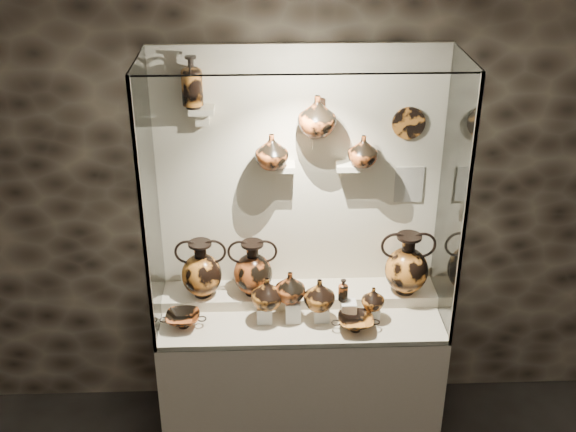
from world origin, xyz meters
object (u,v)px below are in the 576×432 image
at_px(amphora_left, 201,268).
at_px(jug_a, 267,293).
at_px(amphora_mid, 253,268).
at_px(kylix_right, 356,322).
at_px(jug_c, 319,294).
at_px(jug_e, 373,298).
at_px(amphora_right, 407,263).
at_px(lekythos_small, 343,289).
at_px(ovoid_vase_a, 272,151).
at_px(lekythos_tall, 192,79).
at_px(ovoid_vase_c, 363,151).
at_px(jug_b, 290,287).
at_px(kylix_left, 183,319).
at_px(ovoid_vase_b, 317,115).

distance_m(amphora_left, jug_a, 0.44).
bearing_deg(amphora_mid, kylix_right, -48.86).
xyz_separation_m(jug_c, jug_e, (0.32, 0.00, -0.04)).
bearing_deg(amphora_right, jug_e, -123.73).
height_order(lekythos_small, ovoid_vase_a, ovoid_vase_a).
bearing_deg(lekythos_small, ovoid_vase_a, 169.76).
height_order(amphora_mid, lekythos_tall, lekythos_tall).
height_order(amphora_mid, amphora_right, amphora_right).
bearing_deg(jug_a, kylix_right, 0.37).
distance_m(jug_c, lekythos_tall, 1.43).
distance_m(jug_e, ovoid_vase_c, 0.87).
height_order(jug_b, jug_e, jug_b).
distance_m(jug_b, lekythos_tall, 1.31).
xyz_separation_m(jug_e, kylix_left, (-1.12, -0.03, -0.10)).
bearing_deg(lekythos_small, amphora_left, -172.88).
bearing_deg(amphora_left, ovoid_vase_c, -0.04).
bearing_deg(jug_c, ovoid_vase_c, 30.37).
bearing_deg(kylix_left, jug_e, -13.23).
height_order(kylix_right, ovoid_vase_b, ovoid_vase_b).
relative_size(kylix_left, ovoid_vase_a, 1.30).
xyz_separation_m(kylix_right, ovoid_vase_b, (-0.22, 0.35, 1.15)).
bearing_deg(amphora_left, jug_a, -30.34).
bearing_deg(amphora_right, lekythos_small, -142.01).
relative_size(amphora_right, lekythos_small, 2.44).
xyz_separation_m(jug_c, lekythos_tall, (-0.70, 0.29, 1.21)).
bearing_deg(lekythos_tall, amphora_mid, -37.66).
bearing_deg(jug_a, jug_c, 10.59).
bearing_deg(ovoid_vase_b, lekythos_small, -54.45).
relative_size(jug_b, lekythos_tall, 0.59).
bearing_deg(amphora_left, ovoid_vase_b, -0.34).
relative_size(jug_e, ovoid_vase_a, 0.71).
height_order(kylix_right, ovoid_vase_a, ovoid_vase_a).
bearing_deg(lekythos_small, kylix_left, -157.56).
xyz_separation_m(amphora_mid, kylix_right, (0.60, -0.31, -0.20)).
distance_m(amphora_left, lekythos_small, 0.86).
bearing_deg(kylix_left, ovoid_vase_b, 4.55).
distance_m(amphora_left, amphora_mid, 0.31).
xyz_separation_m(lekythos_small, ovoid_vase_b, (-0.16, 0.22, 1.00)).
relative_size(amphora_mid, kylix_right, 1.33).
relative_size(amphora_right, jug_a, 2.03).
distance_m(amphora_left, ovoid_vase_a, 0.85).
xyz_separation_m(amphora_mid, ovoid_vase_c, (0.64, 0.06, 0.73)).
relative_size(amphora_mid, kylix_left, 1.37).
distance_m(jug_b, jug_c, 0.18).
height_order(lekythos_tall, ovoid_vase_a, lekythos_tall).
relative_size(jug_a, kylix_left, 0.75).
bearing_deg(jug_b, kylix_left, 171.48).
height_order(amphora_mid, jug_a, amphora_mid).
relative_size(amphora_right, jug_e, 2.79).
distance_m(jug_c, lekythos_small, 0.15).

